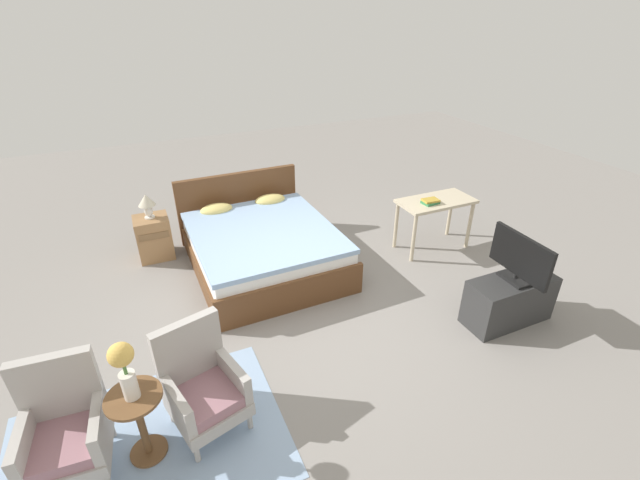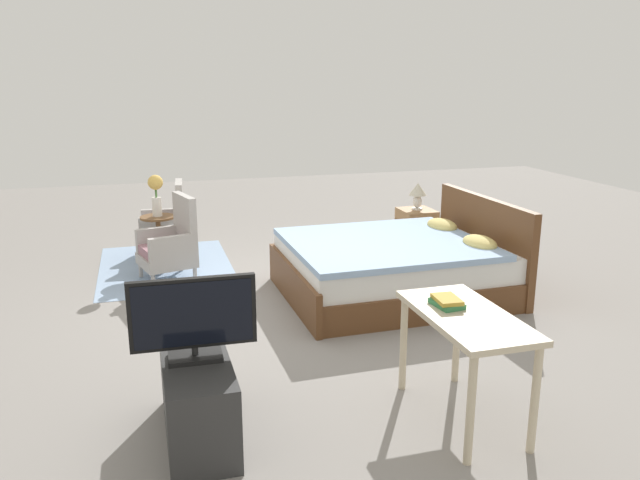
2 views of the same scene
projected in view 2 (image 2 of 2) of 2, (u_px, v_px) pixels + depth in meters
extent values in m
plane|color=gray|center=(286.00, 310.00, 5.98)|extent=(16.00, 16.00, 0.00)
cube|color=#8EA8C6|center=(166.00, 267.00, 7.33)|extent=(2.10, 1.50, 0.01)
cube|color=brown|center=(392.00, 282.00, 6.37)|extent=(1.76, 2.18, 0.28)
cube|color=white|center=(393.00, 257.00, 6.30)|extent=(1.69, 2.09, 0.24)
cube|color=#93B2D6|center=(385.00, 244.00, 6.24)|extent=(1.74, 1.92, 0.06)
cube|color=brown|center=(483.00, 242.00, 6.58)|extent=(1.76, 0.11, 0.96)
cube|color=brown|center=(293.00, 286.00, 6.05)|extent=(1.76, 0.09, 0.40)
ellipsoid|color=#DBC670|center=(442.00, 225.00, 6.83)|extent=(0.44, 0.29, 0.14)
ellipsoid|color=#DBC670|center=(480.00, 243.00, 6.11)|extent=(0.44, 0.29, 0.14)
cylinder|color=#ADA8A3|center=(146.00, 245.00, 7.94)|extent=(0.04, 0.04, 0.16)
cylinder|color=#ADA8A3|center=(143.00, 255.00, 7.50)|extent=(0.04, 0.04, 0.16)
cylinder|color=#ADA8A3|center=(182.00, 243.00, 8.03)|extent=(0.04, 0.04, 0.16)
cylinder|color=#ADA8A3|center=(182.00, 253.00, 7.60)|extent=(0.04, 0.04, 0.16)
cube|color=#ADA8A3|center=(163.00, 238.00, 7.73)|extent=(0.58, 0.58, 0.12)
cube|color=gray|center=(162.00, 229.00, 7.70)|extent=(0.53, 0.53, 0.10)
cube|color=#ADA8A3|center=(180.00, 207.00, 7.68)|extent=(0.54, 0.12, 0.64)
cube|color=#ADA8A3|center=(162.00, 219.00, 7.91)|extent=(0.11, 0.52, 0.26)
cube|color=#ADA8A3|center=(161.00, 228.00, 7.46)|extent=(0.11, 0.52, 0.26)
cylinder|color=#ADA8A3|center=(141.00, 270.00, 6.92)|extent=(0.04, 0.04, 0.16)
cylinder|color=#ADA8A3|center=(153.00, 281.00, 6.54)|extent=(0.04, 0.04, 0.16)
cylinder|color=#ADA8A3|center=(181.00, 264.00, 7.16)|extent=(0.04, 0.04, 0.16)
cylinder|color=#ADA8A3|center=(195.00, 274.00, 6.78)|extent=(0.04, 0.04, 0.16)
cube|color=#ADA8A3|center=(167.00, 260.00, 6.81)|extent=(0.66, 0.66, 0.12)
cube|color=gray|center=(166.00, 250.00, 6.79)|extent=(0.61, 0.61, 0.10)
cube|color=#ADA8A3|center=(185.00, 224.00, 6.83)|extent=(0.54, 0.22, 0.64)
cube|color=#ADA8A3|center=(159.00, 238.00, 6.96)|extent=(0.20, 0.51, 0.26)
cube|color=#ADA8A3|center=(173.00, 248.00, 6.57)|extent=(0.20, 0.51, 0.26)
cylinder|color=brown|center=(161.00, 266.00, 7.31)|extent=(0.28, 0.28, 0.03)
cylinder|color=brown|center=(159.00, 242.00, 7.24)|extent=(0.06, 0.06, 0.57)
cylinder|color=brown|center=(158.00, 217.00, 7.16)|extent=(0.40, 0.40, 0.02)
cylinder|color=silver|center=(157.00, 207.00, 7.13)|extent=(0.11, 0.11, 0.22)
cylinder|color=#477538|center=(156.00, 193.00, 7.09)|extent=(0.02, 0.02, 0.10)
sphere|color=#E0B251|center=(155.00, 182.00, 7.06)|extent=(0.17, 0.17, 0.17)
cube|color=#997047|center=(416.00, 233.00, 7.72)|extent=(0.44, 0.40, 0.59)
cube|color=brown|center=(401.00, 225.00, 7.64)|extent=(0.37, 0.01, 0.09)
cylinder|color=silver|center=(417.00, 209.00, 7.65)|extent=(0.13, 0.13, 0.02)
ellipsoid|color=silver|center=(417.00, 202.00, 7.62)|extent=(0.11, 0.11, 0.16)
cone|color=beige|center=(418.00, 189.00, 7.58)|extent=(0.22, 0.22, 0.15)
cube|color=#2D2D2D|center=(198.00, 398.00, 3.82)|extent=(0.96, 0.40, 0.52)
cube|color=black|center=(195.00, 356.00, 3.75)|extent=(0.21, 0.33, 0.03)
cylinder|color=black|center=(195.00, 350.00, 3.74)|extent=(0.04, 0.04, 0.05)
cube|color=black|center=(193.00, 313.00, 3.68)|extent=(0.07, 0.75, 0.43)
cube|color=black|center=(193.00, 314.00, 3.66)|extent=(0.03, 0.69, 0.39)
cylinder|color=beige|center=(403.00, 344.00, 4.40)|extent=(0.05, 0.05, 0.69)
cylinder|color=beige|center=(471.00, 410.00, 3.52)|extent=(0.05, 0.05, 0.69)
cylinder|color=beige|center=(457.00, 337.00, 4.51)|extent=(0.05, 0.05, 0.69)
cylinder|color=beige|center=(535.00, 400.00, 3.64)|extent=(0.05, 0.05, 0.69)
cube|color=beige|center=(466.00, 316.00, 3.92)|extent=(1.04, 0.52, 0.04)
cube|color=#337A47|center=(447.00, 304.00, 4.04)|extent=(0.23, 0.18, 0.03)
cube|color=#B79333|center=(447.00, 299.00, 4.03)|extent=(0.22, 0.16, 0.03)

